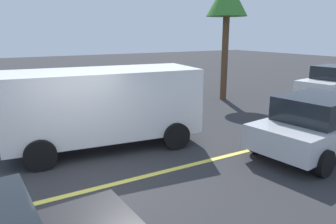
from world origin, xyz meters
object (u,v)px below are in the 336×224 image
white_van (105,103)px  tree_left_verge (227,1)px  car_silver_approaching (319,124)px  car_white_far_lane (332,82)px

white_van → tree_left_verge: 8.64m
car_silver_approaching → tree_left_verge: bearing=71.0°
white_van → car_silver_approaching: (4.87, -3.31, -0.47)m
car_white_far_lane → tree_left_verge: (-4.83, 2.48, 3.80)m
car_silver_approaching → car_white_far_lane: bearing=30.9°
car_silver_approaching → tree_left_verge: size_ratio=0.81×
white_van → car_silver_approaching: size_ratio=1.20×
car_silver_approaching → white_van: bearing=145.8°
white_van → car_white_far_lane: size_ratio=1.34×
tree_left_verge → white_van: bearing=-154.4°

